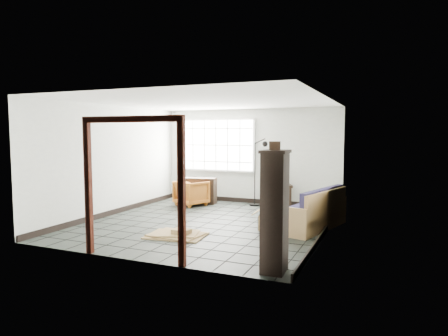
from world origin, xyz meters
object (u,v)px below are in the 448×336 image
at_px(side_table, 280,188).
at_px(tall_shelf, 275,211).
at_px(futon_sofa, 314,214).
at_px(armchair, 191,192).

bearing_deg(side_table, tall_shelf, -76.12).
xyz_separation_m(futon_sofa, tall_shelf, (-0.06, -2.77, 0.57)).
distance_m(armchair, side_table, 2.37).
xyz_separation_m(armchair, tall_shelf, (3.46, -4.15, 0.50)).
relative_size(futon_sofa, side_table, 2.77).
relative_size(futon_sofa, armchair, 2.71).
bearing_deg(futon_sofa, tall_shelf, -75.55).
bearing_deg(armchair, side_table, -140.86).
relative_size(futon_sofa, tall_shelf, 1.18).
xyz_separation_m(futon_sofa, side_table, (-1.24, 2.03, 0.20)).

